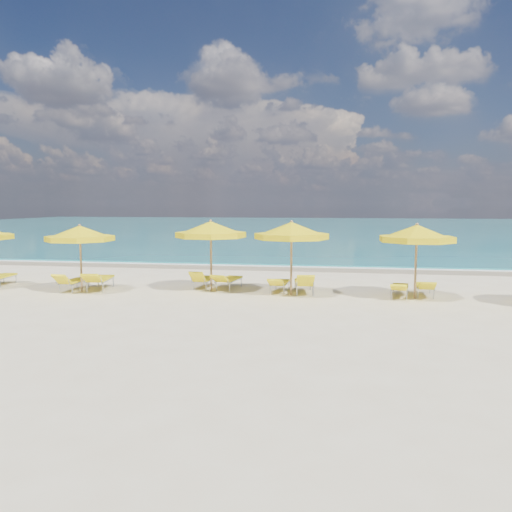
# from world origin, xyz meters

# --- Properties ---
(ground_plane) EXTENTS (120.00, 120.00, 0.00)m
(ground_plane) POSITION_xyz_m (0.00, 0.00, 0.00)
(ground_plane) COLOR beige
(ocean) EXTENTS (120.00, 80.00, 0.30)m
(ocean) POSITION_xyz_m (0.00, 48.00, 0.00)
(ocean) COLOR #16797F
(ocean) RESTS_ON ground
(wet_sand_band) EXTENTS (120.00, 2.60, 0.01)m
(wet_sand_band) POSITION_xyz_m (0.00, 7.40, 0.00)
(wet_sand_band) COLOR tan
(wet_sand_band) RESTS_ON ground
(foam_line) EXTENTS (120.00, 1.20, 0.03)m
(foam_line) POSITION_xyz_m (0.00, 8.20, 0.00)
(foam_line) COLOR white
(foam_line) RESTS_ON ground
(whitecap_near) EXTENTS (14.00, 0.36, 0.05)m
(whitecap_near) POSITION_xyz_m (-6.00, 17.00, 0.00)
(whitecap_near) COLOR white
(whitecap_near) RESTS_ON ground
(whitecap_far) EXTENTS (18.00, 0.30, 0.05)m
(whitecap_far) POSITION_xyz_m (8.00, 24.00, 0.00)
(whitecap_far) COLOR white
(whitecap_far) RESTS_ON ground
(umbrella_2) EXTENTS (3.14, 3.14, 2.45)m
(umbrella_2) POSITION_xyz_m (-6.05, -0.46, 2.09)
(umbrella_2) COLOR #A17B50
(umbrella_2) RESTS_ON ground
(umbrella_3) EXTENTS (3.15, 3.15, 2.60)m
(umbrella_3) POSITION_xyz_m (-1.50, 0.54, 2.21)
(umbrella_3) COLOR #A17B50
(umbrella_3) RESTS_ON ground
(umbrella_4) EXTENTS (2.73, 2.73, 2.60)m
(umbrella_4) POSITION_xyz_m (1.46, 0.16, 2.22)
(umbrella_4) COLOR #A17B50
(umbrella_4) RESTS_ON ground
(umbrella_5) EXTENTS (3.31, 3.31, 2.54)m
(umbrella_5) POSITION_xyz_m (5.62, 0.19, 2.16)
(umbrella_5) COLOR #A17B50
(umbrella_5) RESTS_ON ground
(lounger_1_right) EXTENTS (0.75, 1.81, 0.66)m
(lounger_1_right) POSITION_xyz_m (-9.86, 0.34, 0.21)
(lounger_1_right) COLOR #A5A8AD
(lounger_1_right) RESTS_ON ground
(lounger_2_left) EXTENTS (0.63, 1.69, 0.75)m
(lounger_2_left) POSITION_xyz_m (-6.49, -0.24, 0.21)
(lounger_2_left) COLOR #A5A8AD
(lounger_2_left) RESTS_ON ground
(lounger_2_right) EXTENTS (0.95, 2.06, 0.78)m
(lounger_2_right) POSITION_xyz_m (-5.61, 0.07, 0.24)
(lounger_2_right) COLOR #A5A8AD
(lounger_2_right) RESTS_ON ground
(lounger_3_left) EXTENTS (0.68, 1.67, 0.76)m
(lounger_3_left) POSITION_xyz_m (-1.89, 1.05, 0.20)
(lounger_3_left) COLOR #A5A8AD
(lounger_3_left) RESTS_ON ground
(lounger_3_right) EXTENTS (0.90, 1.87, 0.68)m
(lounger_3_right) POSITION_xyz_m (-0.96, 1.03, 0.21)
(lounger_3_right) COLOR #A5A8AD
(lounger_3_right) RESTS_ON ground
(lounger_4_left) EXTENTS (0.65, 1.71, 0.64)m
(lounger_4_left) POSITION_xyz_m (1.00, 0.67, 0.20)
(lounger_4_left) COLOR #A5A8AD
(lounger_4_left) RESTS_ON ground
(lounger_4_right) EXTENTS (0.84, 1.90, 0.83)m
(lounger_4_right) POSITION_xyz_m (1.88, 0.57, 0.23)
(lounger_4_right) COLOR #A5A8AD
(lounger_4_right) RESTS_ON ground
(lounger_5_left) EXTENTS (0.80, 1.76, 0.60)m
(lounger_5_left) POSITION_xyz_m (5.15, 0.42, 0.20)
(lounger_5_left) COLOR #A5A8AD
(lounger_5_left) RESTS_ON ground
(lounger_5_right) EXTENTS (0.66, 1.76, 0.66)m
(lounger_5_right) POSITION_xyz_m (6.01, 0.70, 0.20)
(lounger_5_right) COLOR #A5A8AD
(lounger_5_right) RESTS_ON ground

